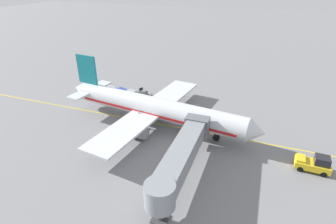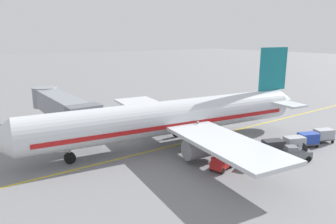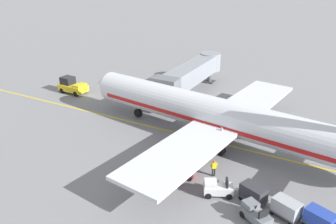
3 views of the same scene
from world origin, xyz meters
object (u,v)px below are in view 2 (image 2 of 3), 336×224
at_px(baggage_cart_tail_end, 324,134).
at_px(ground_crew_wing_walker, 230,149).
at_px(baggage_tug_spare, 297,153).
at_px(jet_bridge, 61,106).
at_px(baggage_cart_front, 273,146).
at_px(baggage_tug_lead, 221,162).
at_px(parked_airliner, 173,118).
at_px(baggage_tug_trailing, 259,156).
at_px(baggage_cart_third_in_train, 308,139).
at_px(baggage_cart_second_in_train, 294,143).

bearing_deg(baggage_cart_tail_end, ground_crew_wing_walker, 76.37).
distance_m(baggage_tug_spare, baggage_cart_tail_end, 7.41).
bearing_deg(ground_crew_wing_walker, jet_bridge, 30.74).
relative_size(baggage_tug_spare, baggage_cart_front, 0.93).
bearing_deg(baggage_cart_tail_end, jet_bridge, 47.45).
bearing_deg(baggage_cart_front, baggage_tug_lead, 86.69).
relative_size(baggage_cart_front, ground_crew_wing_walker, 1.74).
distance_m(parked_airliner, baggage_tug_trailing, 10.06).
height_order(baggage_cart_front, baggage_cart_tail_end, same).
bearing_deg(jet_bridge, baggage_cart_third_in_train, -136.03).
xyz_separation_m(baggage_tug_spare, ground_crew_wing_walker, (4.27, 5.09, 0.24)).
xyz_separation_m(jet_bridge, baggage_cart_third_in_train, (-21.21, -20.46, -2.51)).
height_order(baggage_tug_trailing, baggage_cart_front, baggage_tug_trailing).
xyz_separation_m(parked_airliner, baggage_tug_spare, (-10.77, -7.33, -2.47)).
height_order(baggage_tug_spare, baggage_cart_front, baggage_tug_spare).
bearing_deg(baggage_cart_front, ground_crew_wing_walker, 64.76).
bearing_deg(parked_airliner, baggage_tug_trailing, -158.43).
xyz_separation_m(parked_airliner, ground_crew_wing_walker, (-6.50, -2.24, -2.23)).
distance_m(jet_bridge, baggage_tug_trailing, 24.49).
bearing_deg(ground_crew_wing_walker, baggage_cart_tail_end, -103.63).
distance_m(jet_bridge, baggage_cart_front, 25.63).
bearing_deg(jet_bridge, baggage_cart_front, -143.28).
bearing_deg(baggage_cart_front, parked_airliner, 37.46).
height_order(baggage_tug_lead, baggage_cart_front, baggage_tug_lead).
xyz_separation_m(baggage_cart_second_in_train, baggage_cart_third_in_train, (-0.12, -2.44, 0.00)).
height_order(baggage_tug_trailing, baggage_cart_second_in_train, baggage_tug_trailing).
bearing_deg(parked_airliner, baggage_cart_front, -142.54).
bearing_deg(baggage_tug_trailing, baggage_cart_tail_end, -92.26).
relative_size(jet_bridge, baggage_cart_third_in_train, 6.05).
distance_m(baggage_tug_trailing, baggage_cart_tail_end, 11.05).
distance_m(baggage_tug_trailing, baggage_tug_spare, 4.11).
distance_m(parked_airliner, jet_bridge, 14.78).
xyz_separation_m(parked_airliner, baggage_tug_trailing, (-9.07, -3.58, -2.47)).
bearing_deg(baggage_cart_tail_end, parked_airliner, 56.99).
relative_size(baggage_tug_spare, ground_crew_wing_walker, 1.63).
distance_m(parked_airliner, ground_crew_wing_walker, 7.22).
bearing_deg(baggage_cart_third_in_train, baggage_tug_trailing, 88.43).
distance_m(baggage_cart_third_in_train, baggage_cart_tail_end, 2.89).
bearing_deg(baggage_cart_tail_end, baggage_tug_lead, 84.76).
height_order(baggage_tug_spare, baggage_cart_second_in_train, baggage_tug_spare).
bearing_deg(baggage_cart_third_in_train, jet_bridge, 43.97).
distance_m(baggage_cart_tail_end, ground_crew_wing_walker, 12.75).
distance_m(baggage_tug_spare, baggage_cart_front, 2.40).
bearing_deg(baggage_tug_trailing, jet_bridge, 30.38).
xyz_separation_m(baggage_tug_trailing, ground_crew_wing_walker, (2.57, 1.35, 0.24)).
relative_size(baggage_tug_lead, baggage_cart_front, 0.93).
bearing_deg(baggage_tug_lead, baggage_cart_tail_end, -95.24).
xyz_separation_m(baggage_cart_front, baggage_cart_tail_end, (-0.98, -8.10, 0.00)).
distance_m(parked_airliner, baggage_cart_second_in_train, 13.25).
distance_m(baggage_tug_lead, baggage_cart_tail_end, 15.19).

